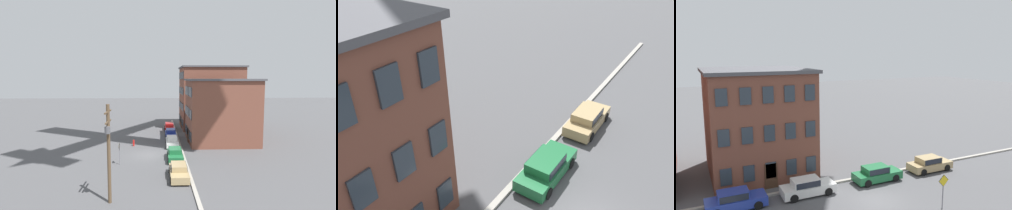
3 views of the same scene
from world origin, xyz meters
TOP-DOWN VIEW (x-y plane):
  - ground_plane at (0.00, 0.00)m, footprint 200.00×200.00m
  - kerb_strip at (0.00, 4.50)m, footprint 56.00×0.36m
  - apartment_corner at (-19.60, 11.85)m, footprint 11.09×12.23m
  - apartment_midblock at (-6.87, 11.09)m, footprint 9.60×10.70m
  - car_red at (-16.61, 3.40)m, footprint 4.40×1.92m
  - car_blue at (-10.21, 3.37)m, footprint 4.40×1.92m
  - car_white at (-4.57, 3.30)m, footprint 4.40×1.92m
  - car_green at (2.07, 3.32)m, footprint 4.40×1.92m
  - car_tan at (8.14, 3.32)m, footprint 4.40×1.92m
  - caution_sign at (3.80, -3.28)m, footprint 0.94×0.08m
  - utility_pole at (13.28, -2.70)m, footprint 2.40×0.44m
  - fire_hydrant at (-4.72, -2.44)m, footprint 0.24×0.34m

SIDE VIEW (x-z plane):
  - ground_plane at x=0.00m, z-range 0.00..0.00m
  - kerb_strip at x=0.00m, z-range 0.00..0.16m
  - fire_hydrant at x=-4.72m, z-range 0.00..0.96m
  - car_red at x=-16.61m, z-range 0.03..1.46m
  - car_blue at x=-10.21m, z-range 0.03..1.46m
  - car_white at x=-4.57m, z-range 0.03..1.46m
  - car_green at x=2.07m, z-range 0.03..1.46m
  - car_tan at x=8.14m, z-range 0.03..1.46m
  - caution_sign at x=3.80m, z-range 0.44..3.06m
  - utility_pole at x=13.28m, z-range 0.51..8.58m
  - apartment_midblock at x=-6.87m, z-range 0.01..10.04m
  - apartment_corner at x=-19.60m, z-range 0.01..12.47m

